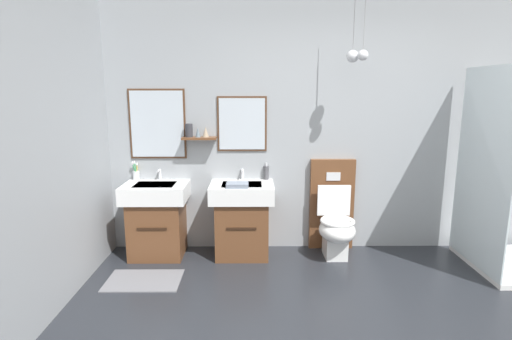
{
  "coord_description": "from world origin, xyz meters",
  "views": [
    {
      "loc": [
        -0.86,
        -2.35,
        1.74
      ],
      "look_at": [
        -0.83,
        1.54,
        0.96
      ],
      "focal_mm": 28.23,
      "sensor_mm": 36.0,
      "label": 1
    }
  ],
  "objects_px": {
    "toilet": "(334,220)",
    "toothbrush_cup": "(136,174)",
    "shower_tray": "(509,230)",
    "soap_dispenser": "(266,172)",
    "vanity_sink_right": "(242,217)",
    "folded_hand_towel": "(237,185)",
    "vanity_sink_left": "(157,217)"
  },
  "relations": [
    {
      "from": "toilet",
      "to": "toothbrush_cup",
      "type": "xyz_separation_m",
      "value": [
        -2.12,
        0.16,
        0.46
      ]
    },
    {
      "from": "toothbrush_cup",
      "to": "soap_dispenser",
      "type": "height_order",
      "value": "toothbrush_cup"
    },
    {
      "from": "toilet",
      "to": "toothbrush_cup",
      "type": "bearing_deg",
      "value": 175.67
    },
    {
      "from": "toothbrush_cup",
      "to": "folded_hand_towel",
      "type": "bearing_deg",
      "value": -17.18
    },
    {
      "from": "vanity_sink_left",
      "to": "toilet",
      "type": "xyz_separation_m",
      "value": [
        1.87,
        0.02,
        -0.04
      ]
    },
    {
      "from": "vanity_sink_right",
      "to": "soap_dispenser",
      "type": "relative_size",
      "value": 4.23
    },
    {
      "from": "vanity_sink_left",
      "to": "soap_dispenser",
      "type": "xyz_separation_m",
      "value": [
        1.15,
        0.19,
        0.44
      ]
    },
    {
      "from": "toothbrush_cup",
      "to": "vanity_sink_right",
      "type": "bearing_deg",
      "value": -9.0
    },
    {
      "from": "vanity_sink_left",
      "to": "toothbrush_cup",
      "type": "relative_size",
      "value": 3.72
    },
    {
      "from": "vanity_sink_right",
      "to": "folded_hand_towel",
      "type": "xyz_separation_m",
      "value": [
        -0.04,
        -0.16,
        0.38
      ]
    },
    {
      "from": "shower_tray",
      "to": "soap_dispenser",
      "type": "bearing_deg",
      "value": 167.16
    },
    {
      "from": "soap_dispenser",
      "to": "shower_tray",
      "type": "distance_m",
      "value": 2.46
    },
    {
      "from": "vanity_sink_left",
      "to": "shower_tray",
      "type": "distance_m",
      "value": 3.52
    },
    {
      "from": "vanity_sink_left",
      "to": "toothbrush_cup",
      "type": "bearing_deg",
      "value": 143.96
    },
    {
      "from": "toilet",
      "to": "shower_tray",
      "type": "distance_m",
      "value": 1.67
    },
    {
      "from": "shower_tray",
      "to": "vanity_sink_left",
      "type": "bearing_deg",
      "value": 174.37
    },
    {
      "from": "toothbrush_cup",
      "to": "shower_tray",
      "type": "height_order",
      "value": "shower_tray"
    },
    {
      "from": "vanity_sink_left",
      "to": "vanity_sink_right",
      "type": "xyz_separation_m",
      "value": [
        0.89,
        0.0,
        0.0
      ]
    },
    {
      "from": "vanity_sink_left",
      "to": "shower_tray",
      "type": "bearing_deg",
      "value": -5.63
    },
    {
      "from": "toothbrush_cup",
      "to": "shower_tray",
      "type": "xyz_separation_m",
      "value": [
        3.75,
        -0.53,
        -0.45
      ]
    },
    {
      "from": "vanity_sink_left",
      "to": "vanity_sink_right",
      "type": "relative_size",
      "value": 1.0
    },
    {
      "from": "vanity_sink_left",
      "to": "soap_dispenser",
      "type": "height_order",
      "value": "soap_dispenser"
    },
    {
      "from": "toothbrush_cup",
      "to": "soap_dispenser",
      "type": "bearing_deg",
      "value": 0.41
    },
    {
      "from": "toothbrush_cup",
      "to": "shower_tray",
      "type": "distance_m",
      "value": 3.82
    },
    {
      "from": "soap_dispenser",
      "to": "folded_hand_towel",
      "type": "bearing_deg",
      "value": -130.36
    },
    {
      "from": "toilet",
      "to": "toothbrush_cup",
      "type": "distance_m",
      "value": 2.18
    },
    {
      "from": "toilet",
      "to": "vanity_sink_right",
      "type": "bearing_deg",
      "value": -178.83
    },
    {
      "from": "folded_hand_towel",
      "to": "shower_tray",
      "type": "distance_m",
      "value": 2.69
    },
    {
      "from": "folded_hand_towel",
      "to": "vanity_sink_left",
      "type": "bearing_deg",
      "value": 169.39
    },
    {
      "from": "vanity_sink_right",
      "to": "shower_tray",
      "type": "distance_m",
      "value": 2.64
    },
    {
      "from": "toothbrush_cup",
      "to": "shower_tray",
      "type": "bearing_deg",
      "value": -7.98
    },
    {
      "from": "soap_dispenser",
      "to": "vanity_sink_right",
      "type": "bearing_deg",
      "value": -143.51
    }
  ]
}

